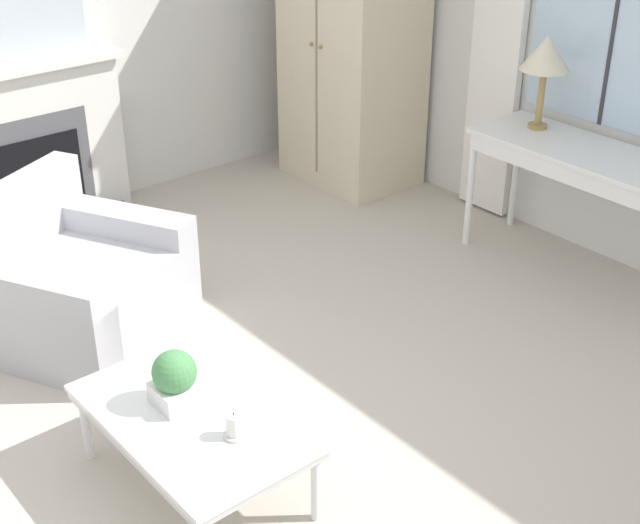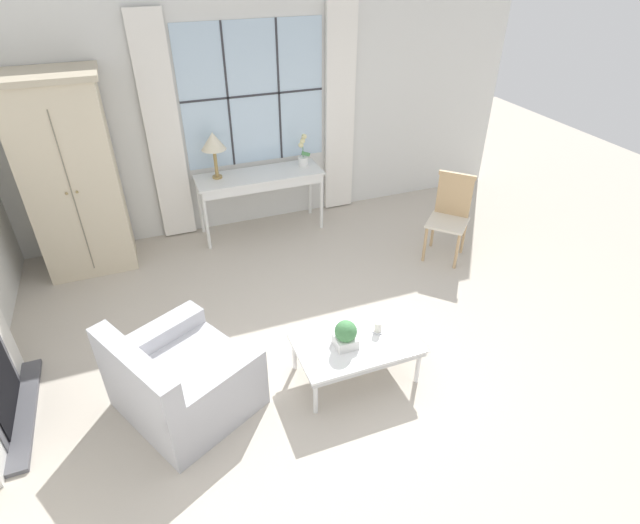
{
  "view_description": "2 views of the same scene",
  "coord_description": "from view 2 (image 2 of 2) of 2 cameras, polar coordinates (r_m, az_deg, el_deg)",
  "views": [
    {
      "loc": [
        2.57,
        -1.65,
        2.69
      ],
      "look_at": [
        0.09,
        0.42,
        0.94
      ],
      "focal_mm": 50.0,
      "sensor_mm": 36.0,
      "label": 1
    },
    {
      "loc": [
        -1.45,
        -3.05,
        3.31
      ],
      "look_at": [
        -0.07,
        0.57,
        0.76
      ],
      "focal_mm": 28.0,
      "sensor_mm": 36.0,
      "label": 2
    }
  ],
  "objects": [
    {
      "name": "ground_plane",
      "position": [
        4.73,
        3.27,
        -11.18
      ],
      "size": [
        14.0,
        14.0,
        0.0
      ],
      "primitive_type": "plane",
      "color": "#BCB2A3"
    },
    {
      "name": "wall_back_windowed",
      "position": [
        6.53,
        -7.47,
        16.05
      ],
      "size": [
        7.2,
        0.14,
        2.8
      ],
      "color": "silver",
      "rests_on": "ground_plane"
    },
    {
      "name": "armoire",
      "position": [
        6.12,
        -26.49,
        8.68
      ],
      "size": [
        1.01,
        0.73,
        2.21
      ],
      "color": "beige",
      "rests_on": "ground_plane"
    },
    {
      "name": "console_table",
      "position": [
        6.43,
        -6.92,
        9.28
      ],
      "size": [
        1.59,
        0.53,
        0.8
      ],
      "color": "white",
      "rests_on": "ground_plane"
    },
    {
      "name": "table_lamp",
      "position": [
        6.21,
        -12.11,
        13.24
      ],
      "size": [
        0.3,
        0.3,
        0.57
      ],
      "color": "#9E7F47",
      "rests_on": "console_table"
    },
    {
      "name": "potted_orchid",
      "position": [
        6.56,
        -1.95,
        12.23
      ],
      "size": [
        0.16,
        0.12,
        0.42
      ],
      "color": "white",
      "rests_on": "console_table"
    },
    {
      "name": "armchair_upholstered",
      "position": [
        4.3,
        -15.47,
        -13.05
      ],
      "size": [
        1.26,
        1.3,
        0.83
      ],
      "color": "#B2B2B7",
      "rests_on": "ground_plane"
    },
    {
      "name": "side_chair_wooden",
      "position": [
        6.12,
        14.69,
        5.65
      ],
      "size": [
        0.62,
        0.62,
        1.02
      ],
      "color": "beige",
      "rests_on": "ground_plane"
    },
    {
      "name": "coffee_table",
      "position": [
        4.37,
        4.14,
        -9.49
      ],
      "size": [
        1.05,
        0.64,
        0.39
      ],
      "color": "silver",
      "rests_on": "ground_plane"
    },
    {
      "name": "potted_plant_small",
      "position": [
        4.22,
        2.95,
        -8.27
      ],
      "size": [
        0.19,
        0.19,
        0.25
      ],
      "color": "white",
      "rests_on": "coffee_table"
    },
    {
      "name": "pillar_candle",
      "position": [
        4.43,
        6.63,
        -7.43
      ],
      "size": [
        0.09,
        0.09,
        0.12
      ],
      "color": "silver",
      "rests_on": "coffee_table"
    }
  ]
}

